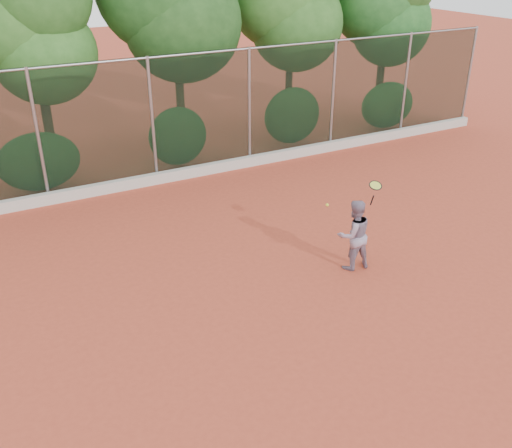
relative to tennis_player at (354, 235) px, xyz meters
name	(u,v)px	position (x,y,z in m)	size (l,w,h in m)	color
ground	(281,303)	(-2.00, -0.46, -0.77)	(80.00, 80.00, 0.00)	#AE4029
concrete_curb	(159,178)	(-2.00, 6.36, -0.62)	(24.00, 0.20, 0.30)	#B9B4AB
tennis_player	(354,235)	(0.00, 0.00, 0.00)	(0.75, 0.58, 1.53)	gray
chainlink_fence	(152,118)	(-2.00, 6.54, 1.09)	(24.09, 0.09, 3.50)	black
foliage_backdrop	(102,13)	(-2.54, 8.52, 3.63)	(23.70, 3.63, 7.55)	#402818
tennis_racket	(375,187)	(0.40, -0.04, 1.00)	(0.33, 0.32, 0.55)	black
tennis_ball_in_flight	(327,205)	(-0.97, -0.34, 1.02)	(0.06, 0.06, 0.06)	gold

